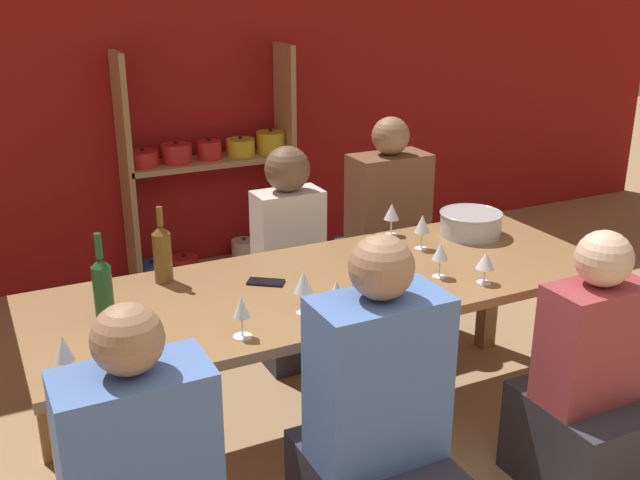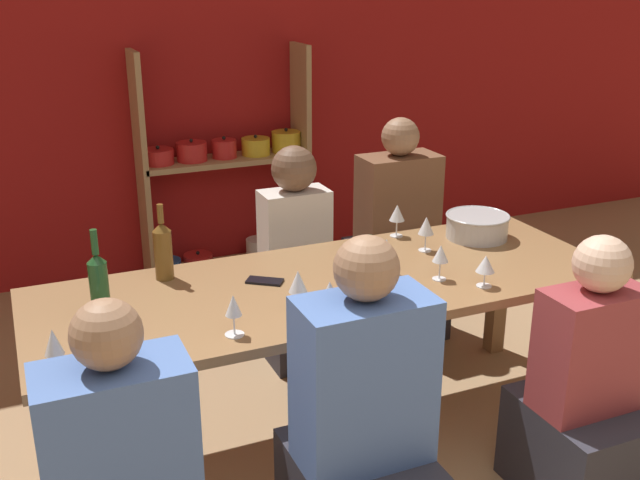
# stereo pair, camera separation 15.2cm
# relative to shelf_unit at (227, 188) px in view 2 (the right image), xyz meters

# --- Properties ---
(wall_back_red) EXTENTS (8.80, 0.06, 2.70)m
(wall_back_red) POSITION_rel_shelf_unit_xyz_m (-0.31, 0.20, 0.77)
(wall_back_red) COLOR #A31919
(wall_back_red) RESTS_ON ground_plane
(shelf_unit) EXTENTS (1.13, 0.30, 1.51)m
(shelf_unit) POSITION_rel_shelf_unit_xyz_m (0.00, 0.00, 0.00)
(shelf_unit) COLOR tan
(shelf_unit) RESTS_ON ground_plane
(dining_table) EXTENTS (2.45, 0.88, 0.74)m
(dining_table) POSITION_rel_shelf_unit_xyz_m (-0.17, -2.08, 0.08)
(dining_table) COLOR olive
(dining_table) RESTS_ON ground_plane
(mixing_bowl) EXTENTS (0.31, 0.31, 0.12)m
(mixing_bowl) POSITION_rel_shelf_unit_xyz_m (0.70, -1.87, 0.23)
(mixing_bowl) COLOR #B7BABC
(mixing_bowl) RESTS_ON dining_table
(wine_bottle_green) EXTENTS (0.07, 0.07, 0.32)m
(wine_bottle_green) POSITION_rel_shelf_unit_xyz_m (-0.18, -2.44, 0.30)
(wine_bottle_green) COLOR #19381E
(wine_bottle_green) RESTS_ON dining_table
(wine_bottle_dark) EXTENTS (0.08, 0.08, 0.33)m
(wine_bottle_dark) POSITION_rel_shelf_unit_xyz_m (-0.80, -1.78, 0.29)
(wine_bottle_dark) COLOR brown
(wine_bottle_dark) RESTS_ON dining_table
(wine_bottle_amber) EXTENTS (0.07, 0.07, 0.36)m
(wine_bottle_amber) POSITION_rel_shelf_unit_xyz_m (-1.10, -2.10, 0.31)
(wine_bottle_amber) COLOR #1E4C23
(wine_bottle_amber) RESTS_ON dining_table
(wine_glass_empty_a) EXTENTS (0.07, 0.07, 0.17)m
(wine_glass_empty_a) POSITION_rel_shelf_unit_xyz_m (-1.29, -2.45, 0.28)
(wine_glass_empty_a) COLOR white
(wine_glass_empty_a) RESTS_ON dining_table
(wine_glass_white_a) EXTENTS (0.07, 0.07, 0.15)m
(wine_glass_white_a) POSITION_rel_shelf_unit_xyz_m (0.26, -2.25, 0.28)
(wine_glass_white_a) COLOR white
(wine_glass_white_a) RESTS_ON dining_table
(wine_glass_white_b) EXTENTS (0.07, 0.07, 0.16)m
(wine_glass_white_b) POSITION_rel_shelf_unit_xyz_m (-0.68, -2.39, 0.27)
(wine_glass_white_b) COLOR white
(wine_glass_white_b) RESTS_ON dining_table
(wine_glass_empty_b) EXTENTS (0.08, 0.08, 0.16)m
(wine_glass_empty_b) POSITION_rel_shelf_unit_xyz_m (0.08, -2.10, 0.28)
(wine_glass_empty_b) COLOR white
(wine_glass_empty_b) RESTS_ON dining_table
(wine_glass_empty_c) EXTENTS (0.07, 0.07, 0.16)m
(wine_glass_empty_c) POSITION_rel_shelf_unit_xyz_m (0.36, -1.70, 0.28)
(wine_glass_empty_c) COLOR white
(wine_glass_empty_c) RESTS_ON dining_table
(wine_glass_white_c) EXTENTS (0.07, 0.07, 0.17)m
(wine_glass_white_c) POSITION_rel_shelf_unit_xyz_m (-0.12, -2.21, 0.29)
(wine_glass_white_c) COLOR white
(wine_glass_white_c) RESTS_ON dining_table
(wine_glass_white_d) EXTENTS (0.08, 0.08, 0.14)m
(wine_glass_white_d) POSITION_rel_shelf_unit_xyz_m (0.39, -2.38, 0.26)
(wine_glass_white_d) COLOR white
(wine_glass_white_d) RESTS_ON dining_table
(wine_glass_white_e) EXTENTS (0.08, 0.08, 0.16)m
(wine_glass_white_e) POSITION_rel_shelf_unit_xyz_m (-0.32, -2.42, 0.27)
(wine_glass_white_e) COLOR white
(wine_glass_white_e) RESTS_ON dining_table
(wine_glass_empty_d) EXTENTS (0.07, 0.07, 0.17)m
(wine_glass_empty_d) POSITION_rel_shelf_unit_xyz_m (-0.41, -2.31, 0.29)
(wine_glass_empty_d) COLOR white
(wine_glass_empty_d) RESTS_ON dining_table
(wine_glass_empty_e) EXTENTS (0.07, 0.07, 0.17)m
(wine_glass_empty_e) POSITION_rel_shelf_unit_xyz_m (0.38, -1.93, 0.28)
(wine_glass_empty_e) COLOR white
(wine_glass_empty_e) RESTS_ON dining_table
(cell_phone) EXTENTS (0.16, 0.14, 0.01)m
(cell_phone) POSITION_rel_shelf_unit_xyz_m (-0.42, -1.98, 0.17)
(cell_phone) COLOR black
(cell_phone) RESTS_ON dining_table
(person_near_a) EXTENTS (0.43, 0.54, 1.23)m
(person_near_a) POSITION_rel_shelf_unit_xyz_m (-0.40, -2.86, -0.13)
(person_near_a) COLOR #2D2D38
(person_near_a) RESTS_ON ground_plane
(person_far_a) EXTENTS (0.35, 0.43, 1.15)m
(person_far_a) POSITION_rel_shelf_unit_xyz_m (-0.04, -1.34, -0.13)
(person_far_a) COLOR #2D2D38
(person_far_a) RESTS_ON ground_plane
(person_near_b) EXTENTS (0.39, 0.49, 1.09)m
(person_near_b) POSITION_rel_shelf_unit_xyz_m (0.55, -2.84, -0.18)
(person_near_b) COLOR #2D2D38
(person_near_b) RESTS_ON ground_plane
(person_far_b) EXTENTS (0.43, 0.54, 1.23)m
(person_far_b) POSITION_rel_shelf_unit_xyz_m (0.61, -1.26, -0.13)
(person_far_b) COLOR #2D2D38
(person_far_b) RESTS_ON ground_plane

